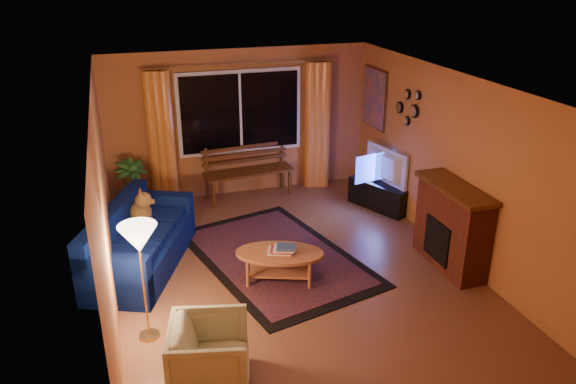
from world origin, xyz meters
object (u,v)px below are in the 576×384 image
object	(u,v)px
sofa	(141,238)
floor_lamp	(144,284)
bench	(249,184)
tv_console	(380,195)
armchair	(210,352)
coffee_table	(280,266)

from	to	relation	value
sofa	floor_lamp	world-z (taller)	floor_lamp
bench	tv_console	distance (m)	2.24
bench	armchair	bearing A→B (deg)	-114.81
armchair	floor_lamp	size ratio (longest dim) A/B	0.56
tv_console	coffee_table	bearing A→B (deg)	-167.84
floor_lamp	tv_console	size ratio (longest dim) A/B	1.24
coffee_table	tv_console	world-z (taller)	tv_console
armchair	coffee_table	world-z (taller)	armchair
bench	tv_console	world-z (taller)	bench
sofa	floor_lamp	distance (m)	1.60
armchair	tv_console	xyz separation A→B (m)	(3.42, 3.31, -0.15)
bench	coffee_table	xyz separation A→B (m)	(-0.29, -2.79, -0.03)
sofa	floor_lamp	xyz separation A→B (m)	(-0.05, -1.58, 0.25)
floor_lamp	tv_console	bearing A→B (deg)	31.04
bench	sofa	distance (m)	2.73
coffee_table	armchair	bearing A→B (deg)	-126.14
bench	tv_console	size ratio (longest dim) A/B	1.43
floor_lamp	armchair	bearing A→B (deg)	-61.11
coffee_table	bench	bearing A→B (deg)	84.07
coffee_table	sofa	bearing A→B (deg)	151.83
armchair	coffee_table	bearing A→B (deg)	-22.56
sofa	coffee_table	distance (m)	1.89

